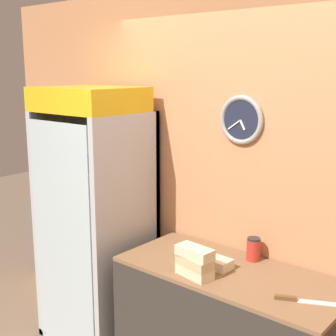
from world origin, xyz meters
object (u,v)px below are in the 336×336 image
object	(u,v)px
sandwich_flat_left	(212,262)
sandwich_stack_top	(195,252)
beverage_cooler	(100,204)
sandwich_stack_middle	(195,262)
sandwich_stack_bottom	(194,271)
chefs_knife	(299,300)
condiment_jar	(253,249)

from	to	relation	value
sandwich_flat_left	sandwich_stack_top	bearing A→B (deg)	-89.70
beverage_cooler	sandwich_stack_middle	distance (m)	1.13
sandwich_stack_top	sandwich_stack_bottom	bearing A→B (deg)	0.00
beverage_cooler	sandwich_flat_left	xyz separation A→B (m)	(1.10, -0.04, -0.16)
sandwich_stack_top	chefs_knife	xyz separation A→B (m)	(0.62, 0.12, -0.15)
sandwich_stack_bottom	chefs_knife	bearing A→B (deg)	10.56
sandwich_stack_top	beverage_cooler	bearing A→B (deg)	168.14
sandwich_flat_left	chefs_knife	xyz separation A→B (m)	(0.62, -0.07, -0.02)
sandwich_stack_middle	sandwich_stack_top	world-z (taller)	sandwich_stack_top
sandwich_stack_bottom	condiment_jar	distance (m)	0.47
sandwich_stack_middle	sandwich_flat_left	xyz separation A→B (m)	(-0.00, 0.19, -0.06)
beverage_cooler	sandwich_stack_middle	world-z (taller)	beverage_cooler
sandwich_flat_left	chefs_knife	size ratio (longest dim) A/B	0.77
beverage_cooler	sandwich_stack_top	xyz separation A→B (m)	(1.10, -0.23, -0.04)
sandwich_flat_left	condiment_jar	world-z (taller)	condiment_jar
beverage_cooler	chefs_knife	distance (m)	1.73
condiment_jar	sandwich_flat_left	bearing A→B (deg)	-120.07
beverage_cooler	condiment_jar	world-z (taller)	beverage_cooler
chefs_knife	sandwich_stack_middle	bearing A→B (deg)	-169.44
condiment_jar	sandwich_stack_middle	bearing A→B (deg)	-108.28
beverage_cooler	sandwich_stack_top	world-z (taller)	beverage_cooler
sandwich_flat_left	sandwich_stack_middle	bearing A→B (deg)	-89.70
sandwich_stack_top	condiment_jar	size ratio (longest dim) A/B	1.60
sandwich_stack_bottom	chefs_knife	distance (m)	0.63
sandwich_stack_bottom	sandwich_stack_middle	distance (m)	0.06
sandwich_stack_bottom	condiment_jar	bearing A→B (deg)	71.72
sandwich_stack_middle	beverage_cooler	bearing A→B (deg)	168.14
sandwich_stack_bottom	sandwich_stack_middle	size ratio (longest dim) A/B	1.00
sandwich_stack_top	sandwich_flat_left	xyz separation A→B (m)	(-0.00, 0.19, -0.12)
sandwich_stack_middle	condiment_jar	size ratio (longest dim) A/B	1.64
sandwich_stack_bottom	sandwich_stack_top	size ratio (longest dim) A/B	1.02
sandwich_stack_middle	condiment_jar	bearing A→B (deg)	71.72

